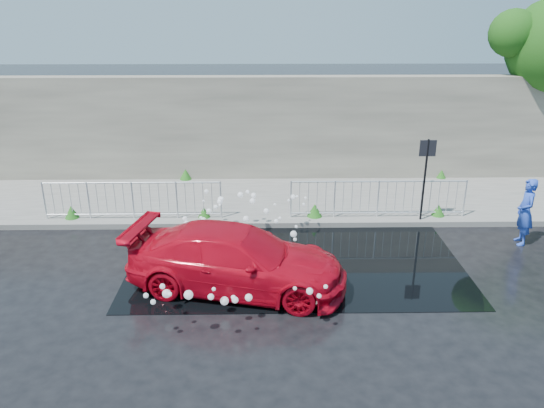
% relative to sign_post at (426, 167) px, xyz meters
% --- Properties ---
extents(ground, '(90.00, 90.00, 0.00)m').
position_rel_sign_post_xyz_m(ground, '(-4.20, -3.10, -1.72)').
color(ground, black).
rests_on(ground, ground).
extents(pavement, '(30.00, 4.00, 0.15)m').
position_rel_sign_post_xyz_m(pavement, '(-4.20, 1.90, -1.65)').
color(pavement, '#5D5C59').
rests_on(pavement, ground).
extents(curb, '(30.00, 0.25, 0.16)m').
position_rel_sign_post_xyz_m(curb, '(-4.20, -0.10, -1.64)').
color(curb, '#5D5C59').
rests_on(curb, ground).
extents(retaining_wall, '(30.00, 0.60, 3.50)m').
position_rel_sign_post_xyz_m(retaining_wall, '(-4.20, 4.10, 0.18)').
color(retaining_wall, '#5B574D').
rests_on(retaining_wall, pavement).
extents(puddle, '(8.00, 5.00, 0.01)m').
position_rel_sign_post_xyz_m(puddle, '(-3.70, -2.10, -1.72)').
color(puddle, black).
rests_on(puddle, ground).
extents(sign_post, '(0.45, 0.06, 2.50)m').
position_rel_sign_post_xyz_m(sign_post, '(0.00, 0.00, 0.00)').
color(sign_post, black).
rests_on(sign_post, ground).
extents(railing_left, '(5.05, 0.05, 1.10)m').
position_rel_sign_post_xyz_m(railing_left, '(-8.20, 0.25, -0.99)').
color(railing_left, silver).
rests_on(railing_left, pavement).
extents(railing_right, '(5.05, 0.05, 1.10)m').
position_rel_sign_post_xyz_m(railing_right, '(-1.20, 0.25, -0.99)').
color(railing_right, silver).
rests_on(railing_right, pavement).
extents(weeds, '(12.17, 3.93, 0.38)m').
position_rel_sign_post_xyz_m(weeds, '(-4.46, 1.39, -1.40)').
color(weeds, '#154E14').
rests_on(weeds, pavement).
extents(water_spray, '(3.50, 5.44, 1.03)m').
position_rel_sign_post_xyz_m(water_spray, '(-5.06, -2.42, -1.01)').
color(water_spray, white).
rests_on(water_spray, ground).
extents(red_car, '(5.12, 2.95, 1.40)m').
position_rel_sign_post_xyz_m(red_car, '(-5.07, -3.50, -1.03)').
color(red_car, '#B70719').
rests_on(red_car, ground).
extents(person, '(0.51, 0.70, 1.78)m').
position_rel_sign_post_xyz_m(person, '(2.30, -1.30, -0.83)').
color(person, blue).
rests_on(person, ground).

